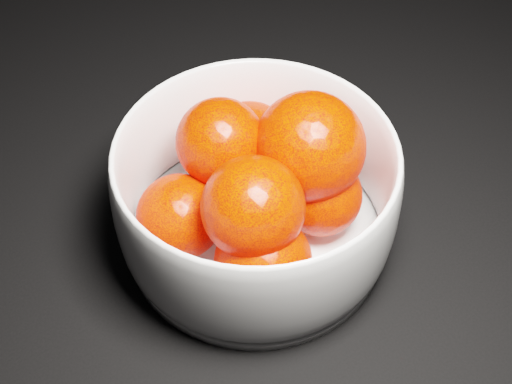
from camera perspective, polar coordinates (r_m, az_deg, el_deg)
bowl at (r=0.58m, az=-0.00°, el=-0.37°), size 0.23×0.23×0.11m
orange_pile at (r=0.57m, az=0.47°, el=0.80°), size 0.19×0.19×0.13m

